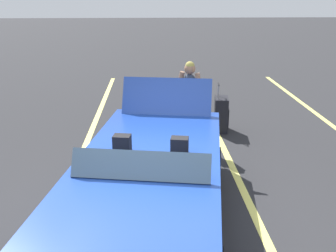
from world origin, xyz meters
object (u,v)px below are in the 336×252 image
(suitcase_large_black, at_px, (221,114))
(suitcase_small_carryon, at_px, (159,122))
(suitcase_medium_bright, at_px, (165,112))
(convertible_car, at_px, (146,192))
(traveler_person, at_px, (189,99))

(suitcase_large_black, height_order, suitcase_small_carryon, suitcase_large_black)
(suitcase_large_black, bearing_deg, suitcase_medium_bright, 168.46)
(convertible_car, distance_m, suitcase_large_black, 4.10)
(suitcase_large_black, height_order, traveler_person, traveler_person)
(suitcase_small_carryon, bearing_deg, suitcase_large_black, 46.44)
(suitcase_large_black, bearing_deg, traveler_person, -128.50)
(suitcase_large_black, bearing_deg, suitcase_small_carryon, -167.89)
(convertible_car, xyz_separation_m, traveler_person, (-3.02, 0.81, 0.34))
(suitcase_large_black, xyz_separation_m, traveler_person, (0.76, -0.77, 0.56))
(suitcase_medium_bright, height_order, suitcase_small_carryon, suitcase_small_carryon)
(suitcase_medium_bright, bearing_deg, convertible_car, 114.73)
(suitcase_medium_bright, relative_size, suitcase_small_carryon, 0.73)
(suitcase_large_black, height_order, suitcase_medium_bright, suitcase_large_black)
(suitcase_small_carryon, distance_m, traveler_person, 1.09)
(suitcase_small_carryon, relative_size, traveler_person, 0.51)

